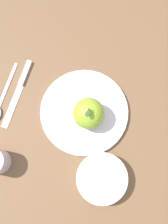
{
  "coord_description": "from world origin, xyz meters",
  "views": [
    {
      "loc": [
        0.14,
        0.07,
        0.71
      ],
      "look_at": [
        0.0,
        0.05,
        0.02
      ],
      "focal_mm": 41.64,
      "sensor_mm": 36.0,
      "label": 1
    }
  ],
  "objects_px": {
    "dinner_plate": "(84,113)",
    "apple": "(89,113)",
    "side_bowl": "(102,178)",
    "knife": "(20,87)"
  },
  "relations": [
    {
      "from": "side_bowl",
      "to": "knife",
      "type": "xyz_separation_m",
      "value": [
        -0.2,
        -0.27,
        -0.02
      ]
    },
    {
      "from": "apple",
      "to": "side_bowl",
      "type": "height_order",
      "value": "apple"
    },
    {
      "from": "side_bowl",
      "to": "dinner_plate",
      "type": "bearing_deg",
      "value": -154.79
    },
    {
      "from": "dinner_plate",
      "to": "knife",
      "type": "bearing_deg",
      "value": -101.77
    },
    {
      "from": "dinner_plate",
      "to": "knife",
      "type": "height_order",
      "value": "dinner_plate"
    },
    {
      "from": "dinner_plate",
      "to": "knife",
      "type": "xyz_separation_m",
      "value": [
        -0.04,
        -0.19,
        -0.0
      ]
    },
    {
      "from": "apple",
      "to": "knife",
      "type": "distance_m",
      "value": 0.22
    },
    {
      "from": "dinner_plate",
      "to": "apple",
      "type": "relative_size",
      "value": 2.47
    },
    {
      "from": "dinner_plate",
      "to": "apple",
      "type": "distance_m",
      "value": 0.05
    },
    {
      "from": "dinner_plate",
      "to": "side_bowl",
      "type": "bearing_deg",
      "value": 25.21
    }
  ]
}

